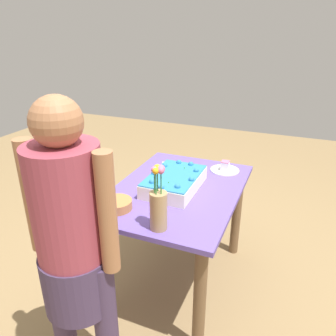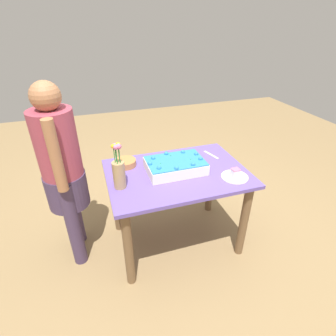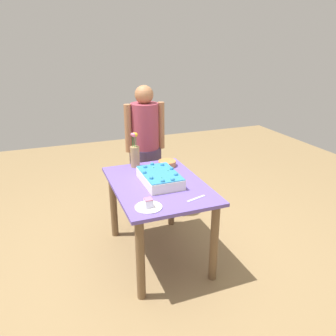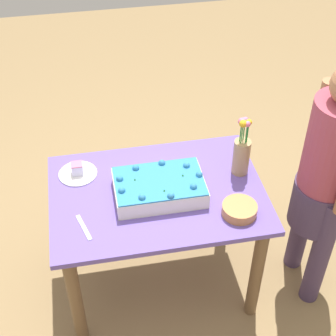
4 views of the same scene
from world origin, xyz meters
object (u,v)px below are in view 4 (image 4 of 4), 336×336
object	(u,v)px
serving_plate_with_slice	(78,172)
flower_vase	(242,153)
sheet_cake	(159,187)
person_standing	(328,175)
fruit_bowl	(239,209)
cake_knife	(84,227)

from	to	relation	value
serving_plate_with_slice	flower_vase	world-z (taller)	flower_vase
sheet_cake	person_standing	world-z (taller)	person_standing
sheet_cake	serving_plate_with_slice	bearing A→B (deg)	150.01
flower_vase	person_standing	world-z (taller)	person_standing
person_standing	flower_vase	bearing A→B (deg)	-30.22
sheet_cake	serving_plate_with_slice	world-z (taller)	sheet_cake
person_standing	sheet_cake	bearing A→B (deg)	-8.88
flower_vase	sheet_cake	bearing A→B (deg)	-168.37
person_standing	fruit_bowl	bearing A→B (deg)	8.96
sheet_cake	flower_vase	distance (m)	0.48
cake_knife	serving_plate_with_slice	bearing A→B (deg)	-15.69
fruit_bowl	person_standing	size ratio (longest dim) A/B	0.12
serving_plate_with_slice	flower_vase	bearing A→B (deg)	-9.20
flower_vase	fruit_bowl	bearing A→B (deg)	-106.91
cake_knife	person_standing	size ratio (longest dim) A/B	0.12
sheet_cake	flower_vase	bearing A→B (deg)	11.63
flower_vase	person_standing	xyz separation A→B (m)	(0.39, -0.23, -0.03)
sheet_cake	cake_knife	world-z (taller)	sheet_cake
cake_knife	person_standing	distance (m)	1.26
fruit_bowl	sheet_cake	bearing A→B (deg)	150.37
sheet_cake	cake_knife	size ratio (longest dim) A/B	2.56
sheet_cake	person_standing	xyz separation A→B (m)	(0.85, -0.13, 0.06)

